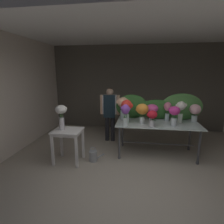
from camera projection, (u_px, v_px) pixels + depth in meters
ground_plane at (134, 149)px, 4.79m from camera, size 8.23×8.23×0.00m
wall_back at (137, 88)px, 6.27m from camera, size 5.96×0.12×2.88m
wall_left at (25, 93)px, 4.90m from camera, size 0.12×3.86×2.88m
ceiling_slab at (138, 29)px, 4.14m from camera, size 6.08×3.86×0.12m
display_table_glass at (157, 127)px, 4.32m from camera, size 1.93×0.95×0.81m
side_table_white at (68, 135)px, 3.97m from camera, size 0.61×0.54×0.75m
florist at (110, 109)px, 5.15m from camera, size 0.56×0.24×1.55m
foliage_backdrop at (157, 107)px, 4.57m from camera, size 2.14×0.27×0.66m
vase_scarlet_snapdragons at (127, 108)px, 4.21m from camera, size 0.28×0.26×0.55m
vase_crimson_tulips at (152, 116)px, 3.94m from camera, size 0.23×0.22×0.36m
vase_sunset_freesia at (142, 110)px, 4.16m from camera, size 0.30×0.28×0.47m
vase_rosy_hydrangea at (168, 110)px, 4.39m from camera, size 0.22×0.18×0.47m
vase_fuchsia_stock at (152, 110)px, 4.44m from camera, size 0.31×0.30×0.40m
vase_magenta_carnations at (174, 113)px, 3.99m from camera, size 0.25×0.24×0.44m
vase_violet_lilies at (125, 112)px, 3.96m from camera, size 0.22×0.19×0.49m
vase_ivory_anemones at (181, 109)px, 4.19m from camera, size 0.25×0.21×0.52m
vase_peach_peonies at (123, 105)px, 4.52m from camera, size 0.31×0.29×0.56m
vase_blush_ranunculus at (195, 111)px, 4.30m from camera, size 0.26×0.26×0.43m
vase_white_roses_tall at (61, 114)px, 3.88m from camera, size 0.26×0.25×0.55m
watering_can at (93, 156)px, 4.10m from camera, size 0.35×0.18×0.34m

